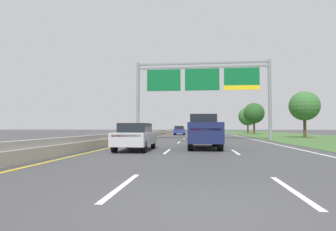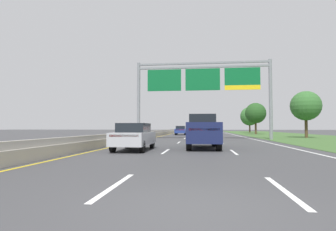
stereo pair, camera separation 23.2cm
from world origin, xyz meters
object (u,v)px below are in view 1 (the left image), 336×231
Objects in this scene: overhead_sign_gantry at (202,83)px; car_white_centre_lane_suv at (199,130)px; roadside_tree_far at (254,113)px; pickup_truck_navy at (204,131)px; roadside_tree_mid at (304,106)px; car_silver_left_lane_sedan at (135,136)px; car_blue_left_lane_sedan at (179,130)px; roadside_tree_distant at (248,116)px.

overhead_sign_gantry is 5.42m from car_white_centre_lane_suv.
car_white_centre_lane_suv is 0.79× the size of roadside_tree_far.
roadside_tree_mid reaches higher than pickup_truck_navy.
car_silver_left_lane_sedan is at bearing -129.51° from roadside_tree_mid.
car_white_centre_lane_suv is 1.08× the size of car_blue_left_lane_sedan.
car_blue_left_lane_sedan is at bearing 5.26° from pickup_truck_navy.
overhead_sign_gantry is 2.51× the size of roadside_tree_far.
roadside_tree_mid is 0.92× the size of roadside_tree_distant.
car_silver_left_lane_sedan is 1.00× the size of car_blue_left_lane_sedan.
roadside_tree_mid is (12.93, 5.51, -2.25)m from overhead_sign_gantry.
roadside_tree_far reaches higher than car_blue_left_lane_sedan.
car_silver_left_lane_sedan is 32.49m from car_blue_left_lane_sedan.
roadside_tree_distant is (-1.02, 34.35, 0.06)m from roadside_tree_mid.
roadside_tree_mid is at bearing -88.30° from roadside_tree_distant.
car_blue_left_lane_sedan is 0.75× the size of roadside_tree_mid.
car_silver_left_lane_sedan is 26.92m from roadside_tree_mid.
roadside_tree_distant is at bearing -16.53° from car_silver_left_lane_sedan.
roadside_tree_mid is at bearing -39.82° from car_silver_left_lane_sedan.
pickup_truck_navy is 1.15× the size of car_white_centre_lane_suv.
car_white_centre_lane_suv is 26.95m from roadside_tree_far.
pickup_truck_navy is 4.48m from car_silver_left_lane_sedan.
roadside_tree_far is (14.22, 38.21, 3.21)m from car_silver_left_lane_sedan.
overhead_sign_gantry is at bearing -106.63° from roadside_tree_distant.
car_silver_left_lane_sedan and car_blue_left_lane_sedan have the same top height.
roadside_tree_far is at bearing -24.16° from car_white_centre_lane_suv.
overhead_sign_gantry is at bearing -156.92° from roadside_tree_mid.
overhead_sign_gantry is 2.76× the size of pickup_truck_navy.
roadside_tree_far is (10.25, 36.16, 2.95)m from pickup_truck_navy.
car_white_centre_lane_suv is at bearing -113.13° from roadside_tree_far.
overhead_sign_gantry is 14.23m from roadside_tree_mid.
overhead_sign_gantry is at bearing -15.40° from car_silver_left_lane_sedan.
overhead_sign_gantry is at bearing -167.74° from car_blue_left_lane_sedan.
roadside_tree_distant is at bearing 73.37° from overhead_sign_gantry.
roadside_tree_distant reaches higher than car_blue_left_lane_sedan.
car_silver_left_lane_sedan is (-4.07, -15.11, -5.46)m from overhead_sign_gantry.
car_blue_left_lane_sedan is (-3.39, 18.91, -0.28)m from car_white_centre_lane_suv.
roadside_tree_mid is (13.03, 18.56, 2.95)m from pickup_truck_navy.
roadside_tree_mid is (16.69, -11.87, 3.21)m from car_blue_left_lane_sedan.
roadside_tree_distant is at bearing -14.39° from pickup_truck_navy.
pickup_truck_navy is 37.70m from roadside_tree_far.
overhead_sign_gantry is 2.35× the size of roadside_tree_distant.
overhead_sign_gantry is 3.18× the size of car_white_centre_lane_suv.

